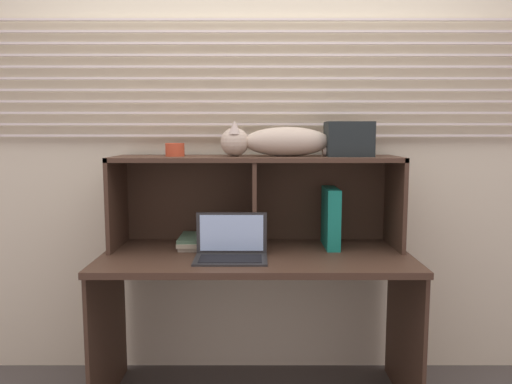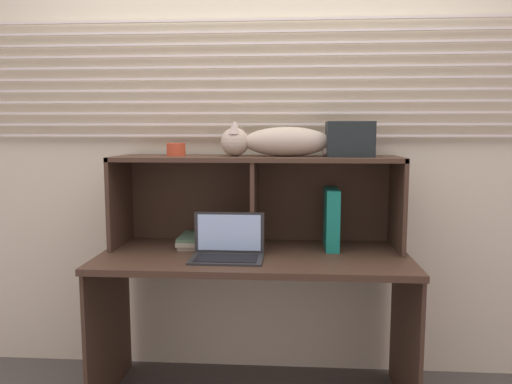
{
  "view_description": "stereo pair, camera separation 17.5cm",
  "coord_description": "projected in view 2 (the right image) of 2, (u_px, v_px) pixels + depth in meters",
  "views": [
    {
      "loc": [
        -0.0,
        -2.14,
        1.32
      ],
      "look_at": [
        0.0,
        0.32,
        1.02
      ],
      "focal_mm": 34.8,
      "sensor_mm": 36.0,
      "label": 1
    },
    {
      "loc": [
        0.17,
        -2.13,
        1.32
      ],
      "look_at": [
        0.0,
        0.32,
        1.02
      ],
      "focal_mm": 34.8,
      "sensor_mm": 36.0,
      "label": 2
    }
  ],
  "objects": [
    {
      "name": "desk",
      "position": [
        254.0,
        282.0,
        2.39
      ],
      "size": [
        1.47,
        0.66,
        0.74
      ],
      "color": "#432D20",
      "rests_on": "ground"
    },
    {
      "name": "back_panel_with_blinds",
      "position": [
        259.0,
        142.0,
        2.67
      ],
      "size": [
        4.4,
        0.08,
        2.5
      ],
      "color": "beige",
      "rests_on": "ground"
    },
    {
      "name": "laptop",
      "position": [
        228.0,
        249.0,
        2.28
      ],
      "size": [
        0.33,
        0.21,
        0.2
      ],
      "color": "#282828",
      "rests_on": "desk"
    },
    {
      "name": "cat",
      "position": [
        278.0,
        142.0,
        2.44
      ],
      "size": [
        0.76,
        0.16,
        0.17
      ],
      "color": "#BEAC94",
      "rests_on": "hutch_shelf_unit"
    },
    {
      "name": "hutch_shelf_unit",
      "position": [
        256.0,
        183.0,
        2.51
      ],
      "size": [
        1.41,
        0.36,
        0.46
      ],
      "color": "#432D20",
      "rests_on": "desk"
    },
    {
      "name": "book_stack",
      "position": [
        200.0,
        240.0,
        2.52
      ],
      "size": [
        0.21,
        0.25,
        0.06
      ],
      "color": "gray",
      "rests_on": "desk"
    },
    {
      "name": "binder_upright",
      "position": [
        331.0,
        218.0,
        2.47
      ],
      "size": [
        0.06,
        0.25,
        0.3
      ],
      "primitive_type": "cube",
      "color": "#157B66",
      "rests_on": "desk"
    },
    {
      "name": "storage_box",
      "position": [
        350.0,
        139.0,
        2.41
      ],
      "size": [
        0.23,
        0.18,
        0.17
      ],
      "primitive_type": "cube",
      "color": "black",
      "rests_on": "hutch_shelf_unit"
    },
    {
      "name": "small_basket",
      "position": [
        176.0,
        150.0,
        2.48
      ],
      "size": [
        0.09,
        0.09,
        0.06
      ],
      "primitive_type": "cylinder",
      "color": "#BF4326",
      "rests_on": "hutch_shelf_unit"
    }
  ]
}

